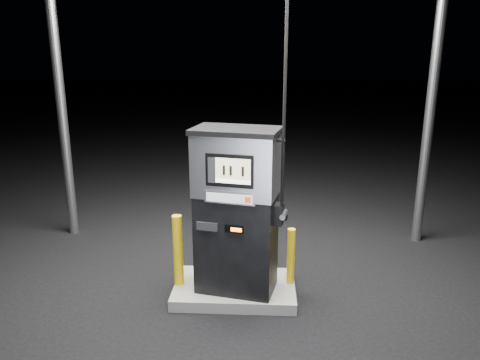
{
  "coord_description": "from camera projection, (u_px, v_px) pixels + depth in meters",
  "views": [
    {
      "loc": [
        0.37,
        -5.6,
        3.21
      ],
      "look_at": [
        0.07,
        0.0,
        1.6
      ],
      "focal_mm": 35.0,
      "sensor_mm": 36.0,
      "label": 1
    }
  ],
  "objects": [
    {
      "name": "pump_island",
      "position": [
        235.0,
        289.0,
        6.26
      ],
      "size": [
        1.6,
        1.0,
        0.15
      ],
      "primitive_type": "cube",
      "color": "slate",
      "rests_on": "ground"
    },
    {
      "name": "bollard_left",
      "position": [
        178.0,
        250.0,
        6.11
      ],
      "size": [
        0.15,
        0.15,
        0.97
      ],
      "primitive_type": "cylinder",
      "rotation": [
        0.0,
        0.0,
        -0.18
      ],
      "color": "yellow",
      "rests_on": "pump_island"
    },
    {
      "name": "bollard_right",
      "position": [
        291.0,
        256.0,
        6.17
      ],
      "size": [
        0.11,
        0.11,
        0.77
      ],
      "primitive_type": "cylinder",
      "rotation": [
        0.0,
        0.0,
        0.11
      ],
      "color": "yellow",
      "rests_on": "pump_island"
    },
    {
      "name": "ground",
      "position": [
        235.0,
        294.0,
        6.28
      ],
      "size": [
        80.0,
        80.0,
        0.0
      ],
      "primitive_type": "plane",
      "color": "black",
      "rests_on": "ground"
    },
    {
      "name": "fuel_dispenser",
      "position": [
        237.0,
        210.0,
        5.84
      ],
      "size": [
        1.22,
        0.83,
        4.39
      ],
      "rotation": [
        0.0,
        0.0,
        -0.21
      ],
      "color": "black",
      "rests_on": "pump_island"
    }
  ]
}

